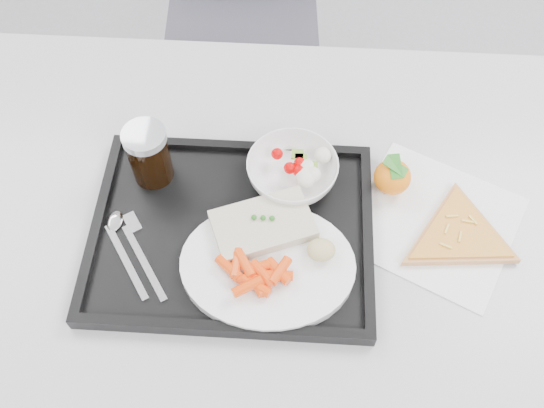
% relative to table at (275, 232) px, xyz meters
% --- Properties ---
extents(room, '(6.04, 7.04, 2.84)m').
position_rel_table_xyz_m(room, '(0.00, -0.30, 0.72)').
color(room, gray).
rests_on(room, ground).
extents(table, '(1.20, 0.80, 0.75)m').
position_rel_table_xyz_m(table, '(0.00, 0.00, 0.00)').
color(table, '#AEADB0').
rests_on(table, ground).
extents(tray, '(0.45, 0.35, 0.03)m').
position_rel_table_xyz_m(tray, '(-0.07, -0.05, 0.08)').
color(tray, black).
rests_on(tray, table).
extents(dinner_plate, '(0.27, 0.27, 0.02)m').
position_rel_table_xyz_m(dinner_plate, '(-0.01, -0.11, 0.09)').
color(dinner_plate, white).
rests_on(dinner_plate, tray).
extents(fish_fillet, '(0.18, 0.14, 0.03)m').
position_rel_table_xyz_m(fish_fillet, '(-0.02, -0.05, 0.11)').
color(fish_fillet, beige).
rests_on(fish_fillet, dinner_plate).
extents(bread_roll, '(0.05, 0.05, 0.03)m').
position_rel_table_xyz_m(bread_roll, '(0.07, -0.09, 0.12)').
color(bread_roll, '#ECD389').
rests_on(bread_roll, dinner_plate).
extents(salad_bowl, '(0.15, 0.15, 0.05)m').
position_rel_table_xyz_m(salad_bowl, '(0.02, 0.06, 0.11)').
color(salad_bowl, white).
rests_on(salad_bowl, tray).
extents(cola_glass, '(0.07, 0.07, 0.11)m').
position_rel_table_xyz_m(cola_glass, '(-0.21, 0.05, 0.14)').
color(cola_glass, black).
rests_on(cola_glass, tray).
extents(cutlery, '(0.13, 0.16, 0.01)m').
position_rel_table_xyz_m(cutlery, '(-0.23, -0.09, 0.08)').
color(cutlery, silver).
rests_on(cutlery, tray).
extents(napkin, '(0.33, 0.33, 0.00)m').
position_rel_table_xyz_m(napkin, '(0.26, -0.01, 0.07)').
color(napkin, white).
rests_on(napkin, table).
extents(tangerine, '(0.08, 0.08, 0.07)m').
position_rel_table_xyz_m(tangerine, '(0.19, 0.06, 0.10)').
color(tangerine, orange).
rests_on(tangerine, napkin).
extents(pizza_slice, '(0.31, 0.31, 0.02)m').
position_rel_table_xyz_m(pizza_slice, '(0.30, -0.03, 0.08)').
color(pizza_slice, tan).
rests_on(pizza_slice, napkin).
extents(carrot_pile, '(0.12, 0.08, 0.02)m').
position_rel_table_xyz_m(carrot_pile, '(-0.02, -0.14, 0.11)').
color(carrot_pile, '#F2430B').
rests_on(carrot_pile, dinner_plate).
extents(salad_contents, '(0.10, 0.08, 0.02)m').
position_rel_table_xyz_m(salad_contents, '(0.05, 0.06, 0.12)').
color(salad_contents, '#C30202').
rests_on(salad_contents, salad_bowl).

